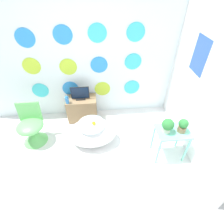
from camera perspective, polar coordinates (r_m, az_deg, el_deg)
ground_plane at (r=2.87m, az=-7.63°, el=-22.62°), size 12.00×12.00×0.00m
wall_back_dotted at (r=3.30m, az=-9.47°, el=17.91°), size 4.42×0.05×2.60m
wall_right at (r=2.91m, az=26.73°, el=11.01°), size 0.06×2.73×2.60m
bathtub at (r=3.16m, az=-6.49°, el=-6.71°), size 0.86×0.58×0.46m
rubber_duck at (r=2.95m, az=-5.96°, el=-3.59°), size 0.06×0.07×0.08m
chair at (r=3.46m, az=-24.57°, el=-5.58°), size 0.46×0.46×0.75m
tv_cabinet at (r=3.66m, az=-9.69°, el=1.12°), size 0.59×0.35×0.50m
tv at (r=3.44m, az=-10.37°, el=5.87°), size 0.35×0.12×0.27m
vase at (r=3.40m, az=-14.48°, el=3.82°), size 0.07×0.07×0.16m
side_table at (r=2.93m, az=18.90°, el=-7.37°), size 0.51×0.36×0.59m
potted_plant_left at (r=2.72m, az=17.75°, el=-4.12°), size 0.18×0.18×0.24m
potted_plant_right at (r=2.81m, az=22.14°, el=-4.08°), size 0.14×0.14×0.23m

